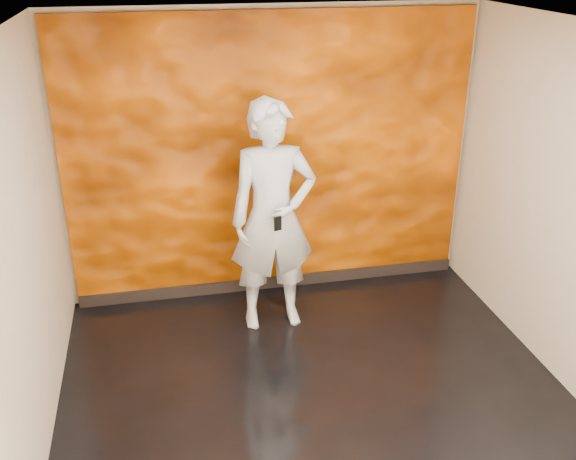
{
  "coord_description": "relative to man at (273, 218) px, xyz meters",
  "views": [
    {
      "loc": [
        -1.07,
        -3.83,
        3.3
      ],
      "look_at": [
        -0.06,
        0.92,
        1.1
      ],
      "focal_mm": 40.0,
      "sensor_mm": 36.0,
      "label": 1
    }
  ],
  "objects": [
    {
      "name": "phone",
      "position": [
        -0.02,
        -0.3,
        0.07
      ],
      "size": [
        0.07,
        0.03,
        0.13
      ],
      "primitive_type": "cube",
      "rotation": [
        0.0,
        0.0,
        0.29
      ],
      "color": "black",
      "rests_on": "man"
    },
    {
      "name": "feature_wall",
      "position": [
        0.12,
        0.66,
        0.32
      ],
      "size": [
        3.9,
        0.06,
        2.75
      ],
      "primitive_type": "cube",
      "color": "#FF6F00",
      "rests_on": "ground"
    },
    {
      "name": "man",
      "position": [
        0.0,
        0.0,
        0.0
      ],
      "size": [
        0.78,
        0.52,
        2.12
      ],
      "primitive_type": "imported",
      "rotation": [
        0.0,
        0.0,
        0.02
      ],
      "color": "#A9B0B9",
      "rests_on": "ground"
    },
    {
      "name": "room",
      "position": [
        0.12,
        -1.3,
        0.34
      ],
      "size": [
        4.02,
        4.02,
        2.81
      ],
      "color": "black",
      "rests_on": "ground"
    },
    {
      "name": "baseboard",
      "position": [
        0.12,
        0.62,
        -1.0
      ],
      "size": [
        3.9,
        0.04,
        0.12
      ],
      "primitive_type": "cube",
      "color": "black",
      "rests_on": "ground"
    }
  ]
}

